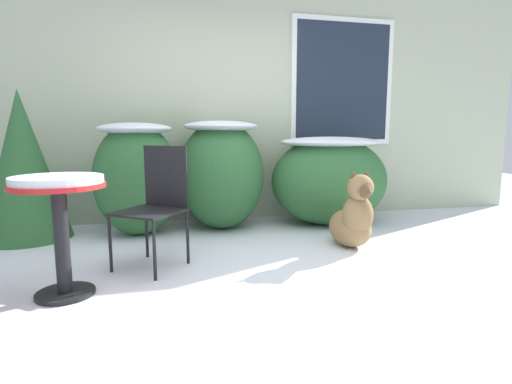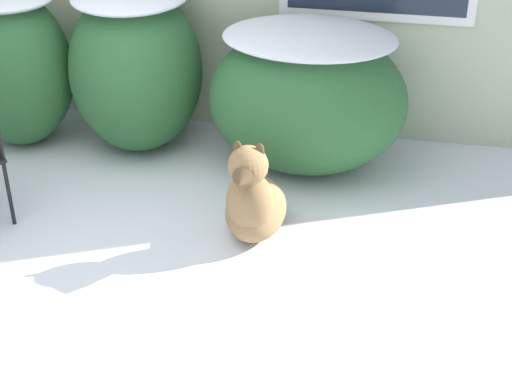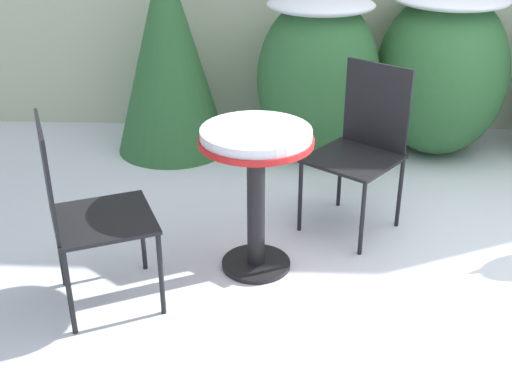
# 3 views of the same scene
# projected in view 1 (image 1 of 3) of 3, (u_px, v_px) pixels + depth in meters

# --- Properties ---
(ground_plane) EXTENTS (16.00, 16.00, 0.00)m
(ground_plane) POSITION_uv_depth(u_px,v_px,m) (275.00, 280.00, 2.84)
(ground_plane) COLOR white
(house_wall) EXTENTS (8.00, 0.10, 2.96)m
(house_wall) POSITION_uv_depth(u_px,v_px,m) (234.00, 95.00, 4.77)
(house_wall) COLOR #B2BC9E
(house_wall) RESTS_ON ground_plane
(shrub_left) EXTENTS (0.86, 0.78, 1.15)m
(shrub_left) POSITION_uv_depth(u_px,v_px,m) (137.00, 176.00, 4.05)
(shrub_left) COLOR #2D6033
(shrub_left) RESTS_ON ground_plane
(shrub_middle) EXTENTS (0.92, 0.98, 1.17)m
(shrub_middle) POSITION_uv_depth(u_px,v_px,m) (221.00, 172.00, 4.35)
(shrub_middle) COLOR #2D6033
(shrub_middle) RESTS_ON ground_plane
(shrub_right) EXTENTS (1.34, 1.03, 1.00)m
(shrub_right) POSITION_uv_depth(u_px,v_px,m) (329.00, 178.00, 4.55)
(shrub_right) COLOR #2D6033
(shrub_right) RESTS_ON ground_plane
(evergreen_bush) EXTENTS (0.82, 0.82, 1.46)m
(evergreen_bush) POSITION_uv_depth(u_px,v_px,m) (23.00, 166.00, 3.87)
(evergreen_bush) COLOR #2D6033
(evergreen_bush) RESTS_ON ground_plane
(patio_table) EXTENTS (0.57, 0.57, 0.77)m
(patio_table) POSITION_uv_depth(u_px,v_px,m) (59.00, 204.00, 2.49)
(patio_table) COLOR black
(patio_table) RESTS_ON ground_plane
(patio_chair_near_table) EXTENTS (0.63, 0.63, 0.94)m
(patio_chair_near_table) POSITION_uv_depth(u_px,v_px,m) (156.00, 201.00, 3.11)
(patio_chair_near_table) COLOR black
(patio_chair_near_table) RESTS_ON ground_plane
(dog) EXTENTS (0.38, 0.75, 0.71)m
(dog) POSITION_uv_depth(u_px,v_px,m) (353.00, 220.00, 3.62)
(dog) COLOR #937047
(dog) RESTS_ON ground_plane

